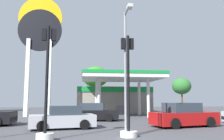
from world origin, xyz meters
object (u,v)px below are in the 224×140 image
car_0 (94,113)px  traffic_signal_3 (46,101)px  corner_streetlamp (126,59)px  car_2 (63,118)px  tree_2 (182,86)px  traffic_signal_0 (128,102)px  car_1 (184,116)px  station_pole_sign (40,38)px  tree_1 (96,77)px

car_0 → traffic_signal_3: (-2.61, -9.12, 1.08)m
corner_streetlamp → car_2: bearing=133.5°
traffic_signal_3 → tree_2: bearing=55.0°
car_0 → traffic_signal_0: 8.76m
car_1 → corner_streetlamp: (-4.59, -3.64, 3.15)m
car_0 → corner_streetlamp: corner_streetlamp is taller
station_pole_sign → tree_1: bearing=59.7°
car_0 → tree_1: bearing=86.3°
car_0 → tree_2: 23.09m
car_0 → corner_streetlamp: bearing=-82.3°
car_0 → traffic_signal_0: traffic_signal_0 is taller
tree_1 → tree_2: tree_1 is taller
car_0 → tree_2: tree_2 is taller
traffic_signal_0 → tree_1: 25.63m
traffic_signal_0 → tree_2: size_ratio=0.94×
station_pole_sign → traffic_signal_3: station_pole_sign is taller
car_1 → traffic_signal_3: bearing=-153.8°
car_2 → tree_2: (17.67, 21.90, 3.32)m
tree_1 → tree_2: size_ratio=1.31×
tree_1 → station_pole_sign: bearing=-120.3°
station_pole_sign → tree_1: station_pole_sign is taller
car_0 → traffic_signal_3: bearing=-106.0°
station_pole_sign → tree_1: size_ratio=1.86×
traffic_signal_3 → car_1: bearing=26.2°
car_2 → traffic_signal_0: traffic_signal_0 is taller
traffic_signal_3 → tree_2: tree_2 is taller
car_1 → tree_1: 22.73m
tree_1 → car_1: bearing=-77.8°
station_pole_sign → traffic_signal_0: station_pole_sign is taller
station_pole_sign → car_2: bearing=-71.2°
station_pole_sign → car_2: 13.40m
traffic_signal_0 → tree_2: 29.21m
car_0 → tree_2: bearing=47.3°
car_1 → traffic_signal_0: traffic_signal_0 is taller
station_pole_sign → tree_2: size_ratio=2.44×
corner_streetlamp → car_1: bearing=38.4°
station_pole_sign → traffic_signal_3: (3.07, -14.35, -6.65)m
car_1 → tree_2: size_ratio=0.88×
car_1 → corner_streetlamp: bearing=-141.6°
corner_streetlamp → traffic_signal_3: bearing=-172.7°
tree_2 → corner_streetlamp: 29.19m
car_1 → car_0: bearing=139.1°
traffic_signal_3 → station_pole_sign: bearing=102.1°
station_pole_sign → traffic_signal_0: 16.89m
station_pole_sign → car_1: station_pole_sign is taller
car_0 → car_1: 7.63m
car_0 → tree_1: size_ratio=0.63×
car_0 → car_2: size_ratio=1.05×
traffic_signal_0 → traffic_signal_3: (-3.88, -0.51, 0.08)m
car_2 → car_1: bearing=0.8°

